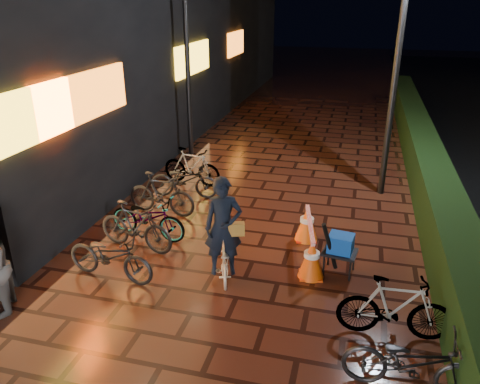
# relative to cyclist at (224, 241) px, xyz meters

# --- Properties ---
(ground) EXTENTS (80.00, 80.00, 0.00)m
(ground) POSITION_rel_cyclist_xyz_m (0.36, -1.65, -0.66)
(ground) COLOR #381911
(ground) RESTS_ON ground
(hedge) EXTENTS (0.70, 20.00, 1.00)m
(hedge) POSITION_rel_cyclist_xyz_m (3.66, 6.35, -0.16)
(hedge) COLOR black
(hedge) RESTS_ON ground
(lamp_post_hedge) EXTENTS (0.51, 0.15, 5.32)m
(lamp_post_hedge) POSITION_rel_cyclist_xyz_m (2.62, 4.40, 2.26)
(lamp_post_hedge) COLOR black
(lamp_post_hedge) RESTS_ON ground
(lamp_post_sf) EXTENTS (0.48, 0.23, 5.03)m
(lamp_post_sf) POSITION_rel_cyclist_xyz_m (-2.70, 5.83, 2.11)
(lamp_post_sf) COLOR black
(lamp_post_sf) RESTS_ON ground
(cyclist) EXTENTS (0.80, 1.32, 1.78)m
(cyclist) POSITION_rel_cyclist_xyz_m (0.00, 0.00, 0.00)
(cyclist) COLOR silver
(cyclist) RESTS_ON ground
(traffic_barrier) EXTENTS (0.68, 1.71, 0.70)m
(traffic_barrier) POSITION_rel_cyclist_xyz_m (1.29, 1.00, -0.32)
(traffic_barrier) COLOR #E54C0C
(traffic_barrier) RESTS_ON ground
(cart_assembly) EXTENTS (0.63, 0.56, 1.03)m
(cart_assembly) POSITION_rel_cyclist_xyz_m (1.84, 0.59, -0.14)
(cart_assembly) COLOR black
(cart_assembly) RESTS_ON ground
(parked_bikes_storefront) EXTENTS (1.80, 5.03, 0.93)m
(parked_bikes_storefront) POSITION_rel_cyclist_xyz_m (-1.86, 1.59, -0.22)
(parked_bikes_storefront) COLOR black
(parked_bikes_storefront) RESTS_ON ground
(parked_bikes_hedge) EXTENTS (1.74, 1.53, 0.93)m
(parked_bikes_hedge) POSITION_rel_cyclist_xyz_m (2.75, -1.37, -0.22)
(parked_bikes_hedge) COLOR black
(parked_bikes_hedge) RESTS_ON ground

